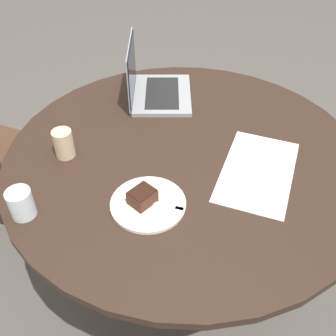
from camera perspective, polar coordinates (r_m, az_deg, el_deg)
The scene contains 9 objects.
ground_plane at distance 2.02m, azimuth 1.84°, elevation -14.84°, with size 12.00×12.00×0.00m, color #4C4742.
dining_table at distance 1.53m, azimuth 2.35°, elevation -1.58°, with size 1.31×1.31×0.77m.
paper_document at distance 1.40m, azimuth 12.88°, elevation -0.43°, with size 0.46×0.41×0.00m.
plate at distance 1.25m, azimuth -2.90°, elevation -5.20°, with size 0.24×0.24×0.01m.
cake_slice at distance 1.23m, azimuth -3.75°, elevation -4.18°, with size 0.09×0.08×0.05m.
fork at distance 1.23m, azimuth -0.71°, elevation -5.41°, with size 0.12×0.15×0.00m.
coffee_glass at distance 1.44m, azimuth -14.91°, elevation 3.45°, with size 0.07×0.07×0.10m.
water_glass at distance 1.27m, azimuth -20.55°, elevation -4.84°, with size 0.08×0.08×0.09m.
laptop at distance 1.73m, azimuth -2.01°, elevation 11.54°, with size 0.40×0.41×0.25m.
Camera 1 is at (0.71, 0.85, 1.69)m, focal length 42.00 mm.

